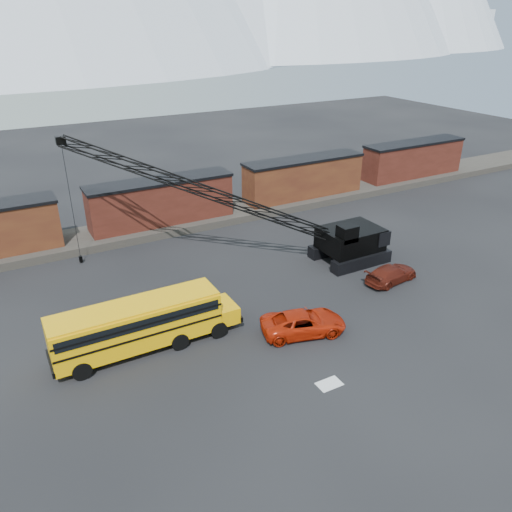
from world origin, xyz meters
The scene contains 10 objects.
ground centered at (0.00, 0.00, 0.00)m, with size 160.00×160.00×0.00m, color black.
gravel_berm centered at (0.00, 22.00, 0.35)m, with size 120.00×5.00×0.70m, color #413B35.
boxcar_mid centered at (0.00, 22.00, 2.76)m, with size 13.70×3.10×4.17m.
boxcar_east_near centered at (16.00, 22.00, 2.76)m, with size 13.70×3.10×4.17m.
boxcar_east_far centered at (32.00, 22.00, 2.76)m, with size 13.70×3.10×4.17m.
snow_patch centered at (0.50, -4.00, 0.01)m, with size 1.40×0.90×0.02m, color silver.
school_bus centered at (-7.42, 4.21, 1.79)m, with size 11.65×2.65×3.19m.
red_pickup centered at (2.00, 0.88, 0.76)m, with size 2.51×5.44×1.51m, color #B01F08.
maroon_suv centered at (11.75, 3.40, 0.67)m, with size 1.87×4.60×1.33m, color #4F170E.
crawler_crane centered at (0.67, 13.12, 6.23)m, with size 23.08×12.74×10.63m.
Camera 1 is at (-13.59, -21.16, 18.39)m, focal length 35.00 mm.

